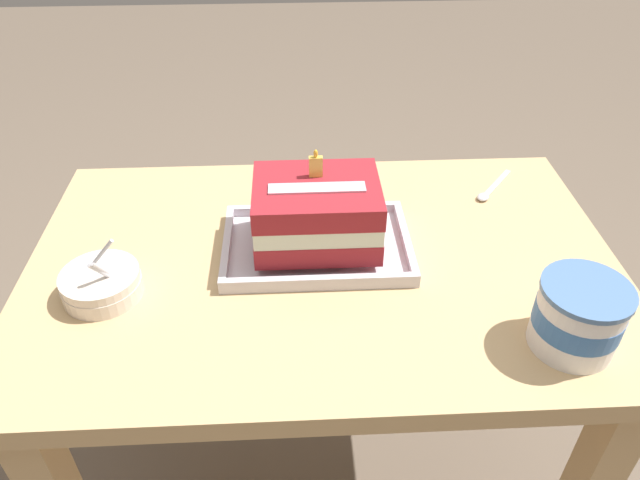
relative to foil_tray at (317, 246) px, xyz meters
name	(u,v)px	position (x,y,z in m)	size (l,w,h in m)	color
dining_table	(323,315)	(0.01, -0.03, -0.14)	(0.98, 0.63, 0.72)	tan
foil_tray	(317,246)	(0.00, 0.00, 0.00)	(0.31, 0.21, 0.02)	silver
birthday_cake	(317,212)	(0.00, 0.00, 0.07)	(0.20, 0.16, 0.15)	maroon
bowl_stack	(102,284)	(-0.33, -0.09, 0.01)	(0.12, 0.12, 0.09)	silver
ice_cream_tub	(578,316)	(0.35, -0.23, 0.05)	(0.12, 0.12, 0.10)	white
serving_spoon_near_tray	(488,192)	(0.34, 0.16, 0.00)	(0.10, 0.12, 0.01)	silver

